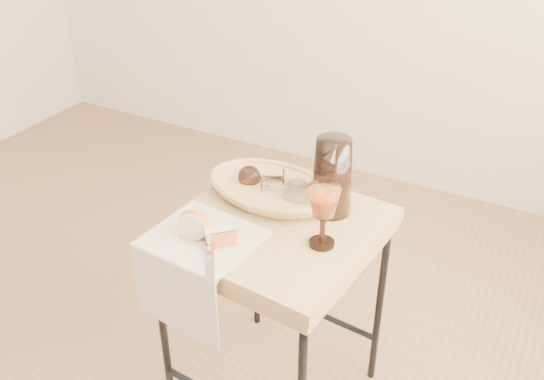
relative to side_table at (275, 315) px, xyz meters
The scene contains 11 objects.
floor 0.73m from the side_table, 161.94° to the right, with size 3.60×3.60×0.00m, color brown.
side_table is the anchor object (origin of this frame).
tea_towel 0.41m from the side_table, 130.46° to the right, with size 0.29×0.26×0.01m, color white.
bread_basket 0.40m from the side_table, 123.34° to the left, with size 0.37×0.25×0.05m, color #AF7141, non-canonical shape.
goblet_lying_a 0.44m from the side_table, 129.25° to the left, with size 0.12×0.07×0.07m, color #3A271A, non-canonical shape.
goblet_lying_b 0.42m from the side_table, 104.35° to the left, with size 0.13×0.08×0.08m, color white, non-canonical shape.
pitcher 0.50m from the side_table, 50.20° to the left, with size 0.16×0.24×0.27m, color black, non-canonical shape.
wine_goblet 0.47m from the side_table, 11.65° to the right, with size 0.09×0.09×0.18m, color white, non-canonical shape.
apple_half 0.46m from the side_table, 134.26° to the right, with size 0.09×0.05×0.08m, color red.
apple_wedge 0.43m from the side_table, 116.03° to the right, with size 0.07×0.04×0.05m, color beige.
table_knife 0.44m from the side_table, 109.07° to the right, with size 0.24×0.02×0.02m, color silver, non-canonical shape.
Camera 1 is at (1.27, -1.06, 1.68)m, focal length 39.71 mm.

